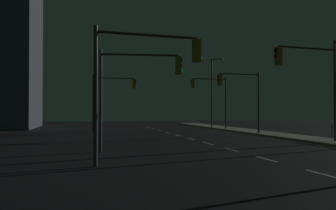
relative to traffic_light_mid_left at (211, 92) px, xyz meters
The scene contains 10 objects.
ground_plane 20.64m from the traffic_light_mid_left, 106.33° to the right, with size 112.00×112.00×0.00m, color black.
lane_markings_center 17.39m from the traffic_light_mid_left, 109.67° to the right, with size 0.14×50.00×0.01m.
lane_edge_line 15.01m from the traffic_light_mid_left, 86.73° to the right, with size 0.14×53.00×0.01m.
traffic_light_mid_left is the anchor object (origin of this frame).
traffic_light_far_right 26.69m from the traffic_light_mid_left, 114.68° to the right, with size 4.50×0.75×5.42m.
traffic_light_far_center 8.97m from the traffic_light_mid_left, 92.49° to the right, with size 4.01×0.57×5.35m.
traffic_light_overhead_east 10.87m from the traffic_light_mid_left, behind, with size 4.40×0.63×5.62m.
traffic_light_mid_right 20.81m from the traffic_light_mid_left, 92.45° to the right, with size 5.27×0.89×5.62m.
traffic_light_near_left 22.39m from the traffic_light_mid_left, 118.83° to the right, with size 4.35×0.65×5.30m.
street_lamp_across_street 4.03m from the traffic_light_mid_left, 66.65° to the left, with size 0.96×2.00×8.20m.
Camera 1 is at (-7.80, -2.21, 2.15)m, focal length 40.33 mm.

